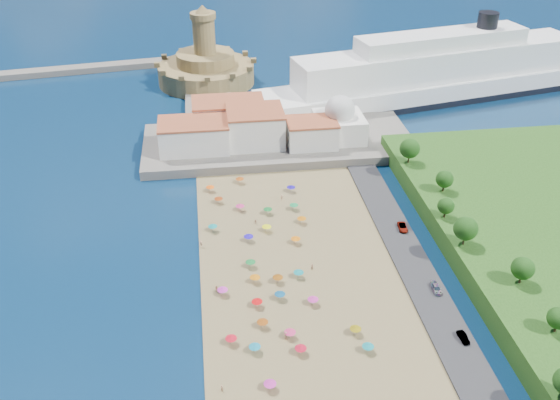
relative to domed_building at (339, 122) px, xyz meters
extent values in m
plane|color=#071938|center=(-30.00, -71.00, -8.97)|extent=(700.00, 700.00, 0.00)
cube|color=#59544C|center=(-20.00, 2.00, -7.47)|extent=(90.00, 36.00, 3.00)
cube|color=#59544C|center=(-42.00, 37.00, -7.77)|extent=(18.00, 70.00, 2.40)
cube|color=silver|center=(-48.00, -2.00, -1.47)|extent=(22.00, 14.00, 9.00)
cube|color=silver|center=(-28.00, 0.00, -0.47)|extent=(18.00, 16.00, 11.00)
cube|color=silver|center=(-10.00, -4.00, -1.97)|extent=(16.00, 12.00, 8.00)
cube|color=silver|center=(-36.00, 12.00, -0.97)|extent=(24.00, 14.00, 10.00)
cube|color=silver|center=(0.00, 0.00, -1.97)|extent=(16.00, 16.00, 8.00)
sphere|color=silver|center=(0.00, 0.00, 4.03)|extent=(10.00, 10.00, 10.00)
cylinder|color=silver|center=(0.00, 0.00, 7.83)|extent=(1.20, 1.20, 1.60)
cylinder|color=#9D854E|center=(-42.00, 67.00, -4.97)|extent=(40.00, 40.00, 8.00)
cylinder|color=#9D854E|center=(-42.00, 67.00, 1.53)|extent=(24.00, 24.00, 5.00)
cylinder|color=#9D854E|center=(-42.00, 67.00, 11.03)|extent=(9.00, 9.00, 14.00)
cylinder|color=#9D854E|center=(-42.00, 67.00, 19.23)|extent=(10.40, 10.40, 2.40)
cone|color=#9D854E|center=(-42.00, 67.00, 21.93)|extent=(6.00, 6.00, 3.00)
cube|color=black|center=(47.50, 37.98, -7.79)|extent=(148.50, 51.54, 2.37)
cube|color=white|center=(47.50, 37.98, -4.59)|extent=(147.44, 50.94, 8.77)
cube|color=white|center=(47.50, 37.98, 5.64)|extent=(118.03, 41.13, 11.69)
cube|color=white|center=(47.50, 37.98, 14.41)|extent=(69.55, 27.33, 5.85)
cylinder|color=black|center=(66.57, 41.97, 20.25)|extent=(7.79, 7.79, 5.85)
cylinder|color=gray|center=(-30.18, -77.02, -7.72)|extent=(0.07, 0.07, 2.00)
cone|color=navy|center=(-30.18, -77.02, -6.82)|extent=(2.50, 2.50, 0.60)
cylinder|color=gray|center=(-35.61, -78.91, -7.72)|extent=(0.07, 0.07, 2.00)
cone|color=red|center=(-35.61, -78.91, -6.82)|extent=(2.50, 2.50, 0.60)
cylinder|color=gray|center=(-24.70, -69.62, -7.72)|extent=(0.07, 0.07, 2.00)
cone|color=#0E8084|center=(-24.70, -69.62, -6.82)|extent=(2.50, 2.50, 0.60)
cylinder|color=gray|center=(-44.15, -46.91, -7.72)|extent=(0.07, 0.07, 2.00)
cone|color=#0D7E7D|center=(-44.15, -46.91, -6.82)|extent=(2.50, 2.50, 0.60)
cylinder|color=gray|center=(-35.58, -103.06, -7.72)|extent=(0.07, 0.07, 2.00)
cone|color=#C3299B|center=(-35.58, -103.06, -6.82)|extent=(2.50, 2.50, 0.60)
cylinder|color=gray|center=(-35.00, -21.89, -7.72)|extent=(0.07, 0.07, 2.00)
cone|color=#9C410E|center=(-35.00, -21.89, -6.82)|extent=(2.50, 2.50, 0.60)
cylinder|color=gray|center=(-21.13, -39.04, -7.72)|extent=(0.07, 0.07, 2.00)
cone|color=#178344|center=(-21.13, -39.04, -6.82)|extent=(2.50, 2.50, 0.60)
cylinder|color=gray|center=(-43.00, -73.74, -7.72)|extent=(0.07, 0.07, 2.00)
cone|color=#CC2BB1|center=(-43.00, -73.74, -6.82)|extent=(2.50, 2.50, 0.60)
cylinder|color=gray|center=(-23.21, -55.58, -7.72)|extent=(0.07, 0.07, 2.00)
cone|color=orange|center=(-23.21, -55.58, -6.82)|extent=(2.50, 2.50, 0.60)
cylinder|color=gray|center=(-35.13, -52.95, -7.72)|extent=(0.07, 0.07, 2.00)
cone|color=#210EBE|center=(-35.13, -52.95, -6.82)|extent=(2.50, 2.50, 0.60)
cylinder|color=gray|center=(-44.06, -25.78, -7.72)|extent=(0.07, 0.07, 2.00)
cone|color=#EF540A|center=(-44.06, -25.78, -6.82)|extent=(2.50, 2.50, 0.60)
cylinder|color=gray|center=(-35.20, -70.15, -7.72)|extent=(0.07, 0.07, 2.00)
cone|color=#CF700B|center=(-35.20, -70.15, -6.82)|extent=(2.50, 2.50, 0.60)
cylinder|color=gray|center=(-29.73, -89.60, -7.72)|extent=(0.07, 0.07, 2.00)
cone|color=#CB2B63|center=(-29.73, -89.60, -6.82)|extent=(2.50, 2.50, 0.60)
cylinder|color=gray|center=(-23.06, -79.81, -7.72)|extent=(0.07, 0.07, 2.00)
cone|color=#C42A95|center=(-23.06, -79.81, -6.82)|extent=(2.50, 2.50, 0.60)
cylinder|color=gray|center=(-28.27, -94.56, -7.72)|extent=(0.07, 0.07, 2.00)
cone|color=#B70E26|center=(-28.27, -94.56, -6.82)|extent=(2.50, 2.50, 0.60)
cylinder|color=gray|center=(-41.93, -32.75, -7.72)|extent=(0.07, 0.07, 2.00)
cone|color=#8C320C|center=(-41.93, -32.75, -6.82)|extent=(2.50, 2.50, 0.60)
cylinder|color=gray|center=(-36.14, -37.59, -7.72)|extent=(0.07, 0.07, 2.00)
cone|color=#C82A6D|center=(-36.14, -37.59, -6.82)|extent=(2.50, 2.50, 0.60)
cylinder|color=gray|center=(-42.11, -89.82, -7.72)|extent=(0.07, 0.07, 2.00)
cone|color=red|center=(-42.11, -89.82, -6.82)|extent=(2.50, 2.50, 0.60)
cylinder|color=gray|center=(-35.67, -64.01, -7.72)|extent=(0.07, 0.07, 2.00)
cone|color=#14732D|center=(-35.67, -64.01, -6.82)|extent=(2.50, 2.50, 0.60)
cylinder|color=gray|center=(-20.11, -46.26, -7.72)|extent=(0.07, 0.07, 2.00)
cone|color=#CF6D0B|center=(-20.11, -46.26, -6.82)|extent=(2.50, 2.50, 0.60)
cylinder|color=gray|center=(-14.56, -95.86, -7.72)|extent=(0.07, 0.07, 2.00)
cone|color=#0E7E87|center=(-14.56, -95.86, -6.82)|extent=(2.50, 2.50, 0.60)
cylinder|color=gray|center=(-29.99, -48.98, -7.72)|extent=(0.07, 0.07, 2.00)
cone|color=#E3E50C|center=(-29.99, -48.98, -6.82)|extent=(2.50, 2.50, 0.60)
cylinder|color=gray|center=(-28.65, -40.32, -7.72)|extent=(0.07, 0.07, 2.00)
cone|color=#126627|center=(-28.65, -40.32, -6.82)|extent=(2.50, 2.50, 0.60)
cylinder|color=gray|center=(-29.86, -70.87, -7.72)|extent=(0.07, 0.07, 2.00)
cone|color=#85460C|center=(-29.86, -70.87, -6.82)|extent=(2.50, 2.50, 0.60)
cylinder|color=gray|center=(-37.49, -92.87, -7.72)|extent=(0.07, 0.07, 2.00)
cone|color=#117D9C|center=(-37.49, -92.87, -6.82)|extent=(2.50, 2.50, 0.60)
cylinder|color=gray|center=(-20.46, -29.01, -7.72)|extent=(0.07, 0.07, 2.00)
cone|color=#1A0C9E|center=(-20.46, -29.01, -6.82)|extent=(2.50, 2.50, 0.60)
cylinder|color=gray|center=(-35.11, -85.72, -7.72)|extent=(0.07, 0.07, 2.00)
cone|color=#8E400C|center=(-35.11, -85.72, -6.82)|extent=(2.50, 2.50, 0.60)
cylinder|color=gray|center=(-15.86, -90.43, -7.72)|extent=(0.07, 0.07, 2.00)
cone|color=#86740C|center=(-15.86, -90.43, -6.82)|extent=(2.50, 2.50, 0.60)
imported|color=tan|center=(-20.93, -67.01, -7.82)|extent=(0.77, 0.63, 1.81)
imported|color=tan|center=(-44.72, -102.30, -7.88)|extent=(0.71, 0.73, 1.70)
imported|color=tan|center=(-23.76, -33.43, -7.80)|extent=(1.30, 0.89, 1.84)
imported|color=tan|center=(-44.36, -72.41, -7.82)|extent=(1.10, 1.04, 1.81)
imported|color=tan|center=(-47.47, -53.88, -7.78)|extent=(1.30, 1.39, 1.88)
imported|color=tan|center=(-32.50, -45.10, -7.93)|extent=(0.93, 0.82, 1.59)
imported|color=tan|center=(-30.64, -89.82, -7.79)|extent=(1.05, 0.85, 1.86)
imported|color=gray|center=(6.00, -95.41, -7.63)|extent=(1.65, 4.02, 1.30)
imported|color=gray|center=(6.00, -79.19, -7.61)|extent=(1.98, 4.62, 1.33)
imported|color=gray|center=(6.00, -53.27, -7.60)|extent=(2.76, 5.05, 1.34)
cylinder|color=#382314|center=(22.17, -100.86, -1.73)|extent=(0.50, 0.50, 2.48)
sphere|color=#14380F|center=(22.17, -100.86, 0.50)|extent=(4.47, 4.47, 4.47)
cylinder|color=#382314|center=(22.35, -85.17, -1.54)|extent=(0.50, 0.50, 2.86)
sphere|color=#14380F|center=(22.35, -85.17, 1.03)|extent=(5.15, 5.15, 5.15)
cylinder|color=#382314|center=(15.64, -69.28, -1.35)|extent=(0.50, 0.50, 3.26)
sphere|color=#14380F|center=(15.64, -69.28, 1.59)|extent=(5.86, 5.86, 5.86)
cylinder|color=#382314|center=(15.55, -56.84, -1.76)|extent=(0.50, 0.50, 2.43)
sphere|color=#14380F|center=(15.55, -56.84, 0.43)|extent=(4.38, 4.38, 4.38)
cylinder|color=#382314|center=(19.96, -43.87, -1.62)|extent=(0.50, 0.50, 2.70)
sphere|color=#14380F|center=(19.96, -43.87, 0.81)|extent=(4.86, 4.86, 4.86)
cylinder|color=#382314|center=(15.70, -25.92, -1.30)|extent=(0.50, 0.50, 3.35)
sphere|color=#14380F|center=(15.70, -25.92, 1.71)|extent=(6.02, 6.02, 6.02)
camera|label=1|loc=(-44.84, -186.28, 83.73)|focal=40.00mm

